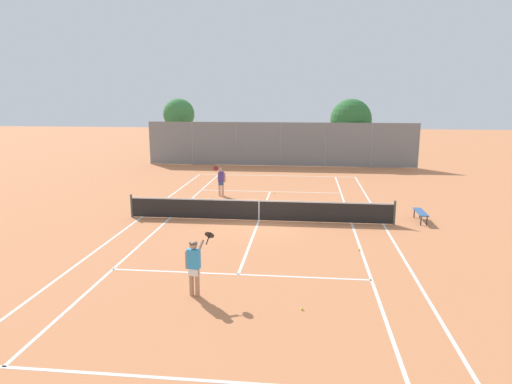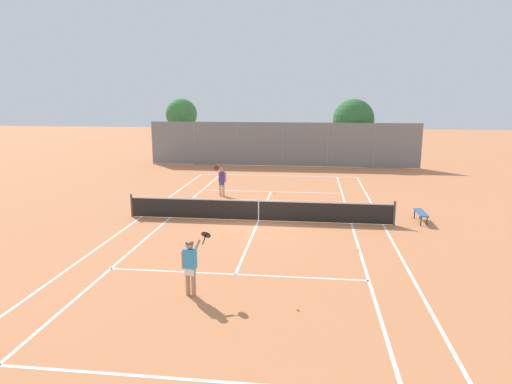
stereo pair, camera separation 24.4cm
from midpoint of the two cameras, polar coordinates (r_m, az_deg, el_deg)
The scene contains 13 objects.
ground_plane at distance 20.66m, azimuth 0.66°, elevation -3.59°, with size 120.00×120.00×0.00m, color #CC7A4C.
court_line_markings at distance 20.66m, azimuth 0.66°, elevation -3.58°, with size 11.10×23.90×0.01m.
tennis_net at distance 20.53m, azimuth 0.67°, elevation -2.22°, with size 12.00×0.10×1.07m.
player_near_side at distance 13.00m, azimuth -7.66°, elevation -8.93°, with size 0.77×0.71×1.77m.
player_far_left at distance 25.61m, azimuth -4.04°, elevation 1.55°, with size 0.58×0.80×1.77m.
loose_tennis_ball_0 at distance 26.34m, azimuth 2.62°, elevation -0.12°, with size 0.07×0.07×0.07m, color #D1DB33.
loose_tennis_ball_1 at distance 12.44m, azimuth 5.80°, elevation -14.37°, with size 0.07×0.07×0.07m, color #D1DB33.
loose_tennis_ball_2 at distance 17.16m, azimuth 13.01°, elevation -7.07°, with size 0.07×0.07×0.07m, color #D1DB33.
loose_tennis_ball_3 at distance 18.30m, azimuth -5.62°, elevation -5.61°, with size 0.07×0.07×0.07m, color #D1DB33.
courtside_bench at distance 21.65m, azimuth 20.22°, elevation -2.50°, with size 0.36×1.50×0.47m.
back_fence at distance 36.55m, azimuth 3.50°, elevation 5.98°, with size 21.52×0.08×3.50m.
tree_behind_left at distance 40.10m, azimuth -9.16°, elevation 9.47°, with size 2.66×2.66×5.32m.
tree_behind_right at distance 38.58m, azimuth 12.13°, elevation 8.65°, with size 3.38×3.38×5.30m.
Camera 2 is at (2.27, -19.78, 5.53)m, focal length 32.00 mm.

